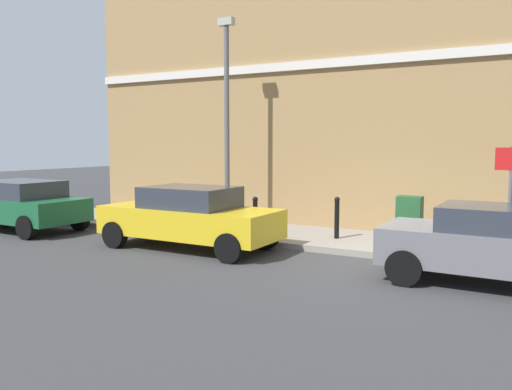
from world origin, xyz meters
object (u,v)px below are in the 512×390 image
Objects in this scene: car_grey at (506,245)px; lamppost at (227,114)px; car_yellow at (190,217)px; car_green at (17,204)px; street_sign at (511,187)px; bollard_far_kerb at (255,216)px; utility_cabinet at (409,223)px; bollard_near_cabinet at (337,216)px.

lamppost is at bearing -16.75° from car_grey.
car_yellow reaches higher than car_grey.
car_green reaches higher than car_grey.
car_green is 12.85m from street_sign.
lamppost reaches higher than bollard_far_kerb.
car_grey is 4.05× the size of bollard_far_kerb.
bollard_far_kerb is at bearing -11.65° from car_grey.
utility_cabinet is 0.50× the size of street_sign.
utility_cabinet is 0.20× the size of lamppost.
bollard_far_kerb is at bearing -124.88° from lamppost.
street_sign reaches higher than car_yellow.
car_yellow is 5.11m from utility_cabinet.
street_sign reaches higher than utility_cabinet.
bollard_far_kerb is (1.29, 5.69, -0.05)m from car_grey.
bollard_near_cabinet is 4.10m from street_sign.
car_yellow is at bearing 0.96° from car_grey.
bollard_near_cabinet is 0.45× the size of street_sign.
utility_cabinet is 2.45m from street_sign.
car_yellow reaches higher than utility_cabinet.
car_grey is 3.66× the size of utility_cabinet.
bollard_far_kerb is (-0.84, 3.58, 0.02)m from utility_cabinet.
car_yellow is at bearing -170.55° from lamppost.
street_sign is 7.38m from lamppost.
car_green is at bearing 2.02° from car_grey.
car_green is 3.84× the size of utility_cabinet.
bollard_near_cabinet is 4.16m from lamppost.
bollard_far_kerb is at bearing 90.15° from street_sign.
car_green is (-0.20, 12.75, 0.01)m from car_grey.
street_sign reaches higher than car_grey.
utility_cabinet is (2.33, -10.64, -0.08)m from car_green.
car_grey reaches higher than bollard_far_kerb.
utility_cabinet is 1.11× the size of bollard_near_cabinet.
car_grey is at bearing -119.74° from bollard_near_cabinet.
street_sign is (1.31, 0.02, 0.91)m from car_grey.
car_grey is 4.49m from bollard_near_cabinet.
utility_cabinet is 1.11× the size of bollard_far_kerb.
lamppost is at bearing -154.64° from car_green.
utility_cabinet is at bearing 68.57° from street_sign.
lamppost is (2.51, -5.60, 2.55)m from car_green.
car_yellow reaches higher than bollard_near_cabinet.
car_green is 4.25× the size of bollard_near_cabinet.
bollard_near_cabinet is at bearing -62.50° from bollard_far_kerb.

